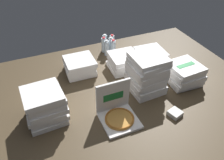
# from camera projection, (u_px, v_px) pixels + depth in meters

# --- Properties ---
(ground_plane) EXTENTS (3.20, 2.40, 0.02)m
(ground_plane) POSITION_uv_depth(u_px,v_px,m) (120.00, 94.00, 2.65)
(ground_plane) COLOR #4C3D28
(open_pizza_box) EXTENTS (0.35, 0.36, 0.38)m
(open_pizza_box) POSITION_uv_depth(u_px,v_px,m) (118.00, 112.00, 2.30)
(open_pizza_box) COLOR white
(open_pizza_box) RESTS_ON ground_plane
(pizza_stack_left_far) EXTENTS (0.39, 0.40, 0.20)m
(pizza_stack_left_far) POSITION_uv_depth(u_px,v_px,m) (150.00, 57.00, 3.07)
(pizza_stack_left_far) COLOR white
(pizza_stack_left_far) RESTS_ON ground_plane
(pizza_stack_left_mid) EXTENTS (0.39, 0.39, 0.20)m
(pizza_stack_left_mid) POSITION_uv_depth(u_px,v_px,m) (80.00, 66.00, 2.91)
(pizza_stack_left_mid) COLOR white
(pizza_stack_left_mid) RESTS_ON ground_plane
(pizza_stack_center_far) EXTENTS (0.39, 0.40, 0.20)m
(pizza_stack_center_far) POSITION_uv_depth(u_px,v_px,m) (124.00, 62.00, 2.98)
(pizza_stack_center_far) COLOR white
(pizza_stack_center_far) RESTS_ON ground_plane
(pizza_stack_left_near) EXTENTS (0.38, 0.39, 0.25)m
(pizza_stack_left_near) POSITION_uv_depth(u_px,v_px,m) (184.00, 74.00, 2.74)
(pizza_stack_left_near) COLOR white
(pizza_stack_left_near) RESTS_ON ground_plane
(pizza_stack_right_near) EXTENTS (0.40, 0.39, 0.45)m
(pizza_stack_right_near) POSITION_uv_depth(u_px,v_px,m) (147.00, 74.00, 2.57)
(pizza_stack_right_near) COLOR white
(pizza_stack_right_near) RESTS_ON ground_plane
(pizza_stack_right_far) EXTENTS (0.39, 0.39, 0.35)m
(pizza_stack_right_far) POSITION_uv_depth(u_px,v_px,m) (45.00, 105.00, 2.25)
(pizza_stack_right_far) COLOR white
(pizza_stack_right_far) RESTS_ON ground_plane
(water_bottle_0) EXTENTS (0.07, 0.07, 0.23)m
(water_bottle_0) POSITION_uv_depth(u_px,v_px,m) (112.00, 42.00, 3.37)
(water_bottle_0) COLOR silver
(water_bottle_0) RESTS_ON ground_plane
(water_bottle_1) EXTENTS (0.07, 0.07, 0.23)m
(water_bottle_1) POSITION_uv_depth(u_px,v_px,m) (111.00, 45.00, 3.31)
(water_bottle_1) COLOR white
(water_bottle_1) RESTS_ON ground_plane
(water_bottle_2) EXTENTS (0.07, 0.07, 0.23)m
(water_bottle_2) POSITION_uv_depth(u_px,v_px,m) (107.00, 48.00, 3.24)
(water_bottle_2) COLOR silver
(water_bottle_2) RESTS_ON ground_plane
(water_bottle_3) EXTENTS (0.07, 0.07, 0.23)m
(water_bottle_3) POSITION_uv_depth(u_px,v_px,m) (105.00, 42.00, 3.38)
(water_bottle_3) COLOR silver
(water_bottle_3) RESTS_ON ground_plane
(water_bottle_4) EXTENTS (0.07, 0.07, 0.23)m
(water_bottle_4) POSITION_uv_depth(u_px,v_px,m) (113.00, 47.00, 3.26)
(water_bottle_4) COLOR silver
(water_bottle_4) RESTS_ON ground_plane
(water_bottle_5) EXTENTS (0.07, 0.07, 0.23)m
(water_bottle_5) POSITION_uv_depth(u_px,v_px,m) (104.00, 45.00, 3.31)
(water_bottle_5) COLOR silver
(water_bottle_5) RESTS_ON ground_plane
(napkin_pile) EXTENTS (0.15, 0.15, 0.05)m
(napkin_pile) POSITION_uv_depth(u_px,v_px,m) (175.00, 113.00, 2.37)
(napkin_pile) COLOR white
(napkin_pile) RESTS_ON ground_plane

